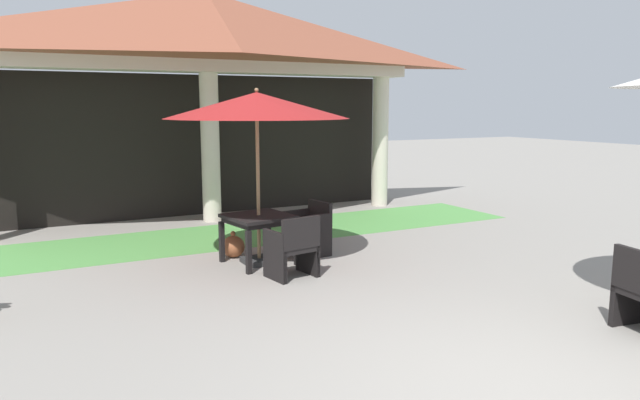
{
  "coord_description": "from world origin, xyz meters",
  "views": [
    {
      "loc": [
        -3.6,
        -3.27,
        2.35
      ],
      "look_at": [
        -0.31,
        3.0,
        1.21
      ],
      "focal_mm": 33.25,
      "sensor_mm": 36.0,
      "label": 1
    }
  ],
  "objects_px": {
    "patio_table_near_foreground": "(259,222)",
    "patio_chair_near_foreground_east": "(309,229)",
    "terracotta_urn": "(233,246)",
    "patio_umbrella_near_foreground": "(257,107)",
    "patio_chair_near_foreground_south": "(293,248)"
  },
  "relations": [
    {
      "from": "patio_chair_near_foreground_south",
      "to": "patio_chair_near_foreground_east",
      "type": "xyz_separation_m",
      "value": [
        0.76,
        1.04,
        0.0
      ]
    },
    {
      "from": "patio_umbrella_near_foreground",
      "to": "patio_chair_near_foreground_south",
      "type": "relative_size",
      "value": 3.09
    },
    {
      "from": "patio_table_near_foreground",
      "to": "patio_chair_near_foreground_east",
      "type": "xyz_separation_m",
      "value": [
        0.9,
        0.14,
        -0.22
      ]
    },
    {
      "from": "terracotta_urn",
      "to": "patio_table_near_foreground",
      "type": "bearing_deg",
      "value": -67.22
    },
    {
      "from": "patio_chair_near_foreground_south",
      "to": "patio_chair_near_foreground_east",
      "type": "relative_size",
      "value": 1.04
    },
    {
      "from": "patio_umbrella_near_foreground",
      "to": "patio_chair_near_foreground_south",
      "type": "xyz_separation_m",
      "value": [
        0.14,
        -0.91,
        -1.91
      ]
    },
    {
      "from": "patio_table_near_foreground",
      "to": "patio_umbrella_near_foreground",
      "type": "height_order",
      "value": "patio_umbrella_near_foreground"
    },
    {
      "from": "patio_chair_near_foreground_east",
      "to": "terracotta_urn",
      "type": "height_order",
      "value": "patio_chair_near_foreground_east"
    },
    {
      "from": "terracotta_urn",
      "to": "patio_chair_near_foreground_south",
      "type": "bearing_deg",
      "value": -75.92
    },
    {
      "from": "patio_chair_near_foreground_south",
      "to": "patio_umbrella_near_foreground",
      "type": "bearing_deg",
      "value": 90.0
    },
    {
      "from": "patio_chair_near_foreground_east",
      "to": "terracotta_urn",
      "type": "distance_m",
      "value": 1.21
    },
    {
      "from": "patio_table_near_foreground",
      "to": "patio_chair_near_foreground_east",
      "type": "distance_m",
      "value": 0.94
    },
    {
      "from": "patio_umbrella_near_foreground",
      "to": "terracotta_urn",
      "type": "relative_size",
      "value": 6.45
    },
    {
      "from": "patio_table_near_foreground",
      "to": "patio_chair_near_foreground_south",
      "type": "height_order",
      "value": "patio_chair_near_foreground_south"
    },
    {
      "from": "patio_chair_near_foreground_east",
      "to": "terracotta_urn",
      "type": "relative_size",
      "value": 2.01
    }
  ]
}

